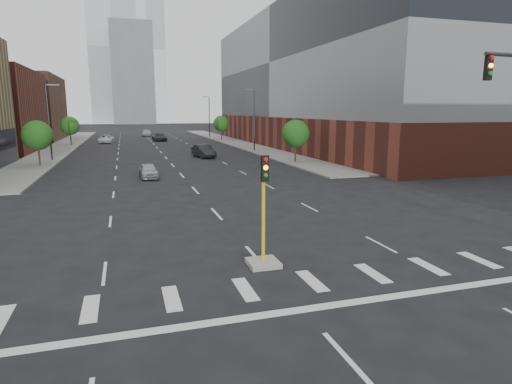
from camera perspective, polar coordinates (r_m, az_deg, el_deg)
name	(u,v)px	position (r m, az deg, el deg)	size (l,w,h in m)	color
sidewalk_left_far	(64,146)	(81.16, -24.17, 5.67)	(5.00, 92.00, 0.15)	gray
sidewalk_right_far	(233,142)	(82.98, -3.05, 6.69)	(5.00, 92.00, 0.15)	gray
building_left_far_b	(6,108)	(100.86, -30.38, 9.63)	(20.00, 24.00, 13.00)	brown
building_right_main	(337,80)	(74.91, 10.78, 14.44)	(24.00, 70.00, 22.00)	brown
tower_left	(113,49)	(228.18, -18.52, 17.59)	(22.00, 22.00, 70.00)	#B2B7BC
tower_right	(147,51)	(268.89, -14.38, 17.77)	(20.00, 20.00, 80.00)	#B2B7BC
tower_mid	(133,74)	(206.99, -16.13, 14.85)	(18.00, 18.00, 44.00)	slate
median_traffic_signal	(263,242)	(16.86, 1.01, -6.70)	(1.20, 1.20, 4.40)	#999993
streetlight_right_a	(254,117)	(64.03, -0.32, 9.91)	(1.60, 0.22, 9.07)	#2D2D30
streetlight_right_b	(209,115)	(98.06, -6.30, 10.17)	(1.60, 0.22, 9.07)	#2D2D30
streetlight_left	(49,119)	(56.95, -25.83, 8.72)	(1.60, 0.22, 9.07)	#2D2D30
tree_left_near	(37,135)	(52.17, -27.14, 6.74)	(3.20, 3.20, 4.85)	#382619
tree_left_far	(70,126)	(81.86, -23.57, 8.09)	(3.20, 3.20, 4.85)	#382619
tree_right_near	(296,134)	(50.13, 5.32, 7.75)	(3.20, 3.20, 4.85)	#382619
tree_right_far	(221,124)	(88.42, -4.66, 9.08)	(3.20, 3.20, 4.85)	#382619
car_near_left	(148,171)	(39.98, -14.15, 2.76)	(1.57, 3.90, 1.33)	#A6A5AA
car_mid_right	(204,151)	(56.39, -7.01, 5.45)	(1.77, 5.08, 1.67)	black
car_far_left	(106,139)	(86.20, -19.34, 6.70)	(2.47, 5.35, 1.49)	silver
car_deep_right	(159,137)	(88.17, -12.77, 7.15)	(2.20, 5.42, 1.57)	black
car_distant	(147,133)	(105.96, -14.39, 7.68)	(1.97, 4.90, 1.67)	#AAABAF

